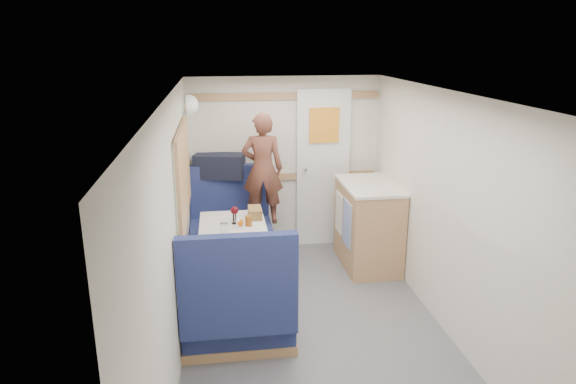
{
  "coord_description": "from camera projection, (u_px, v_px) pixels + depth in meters",
  "views": [
    {
      "loc": [
        -0.76,
        -3.5,
        2.38
      ],
      "look_at": [
        -0.15,
        0.9,
        1.06
      ],
      "focal_mm": 32.0,
      "sensor_mm": 36.0,
      "label": 1
    }
  ],
  "objects": [
    {
      "name": "duffel_bag",
      "position": [
        220.0,
        166.0,
        5.72
      ],
      "size": [
        0.59,
        0.37,
        0.26
      ],
      "primitive_type": "cube",
      "rotation": [
        0.0,
        0.0,
        -0.2
      ],
      "color": "black",
      "rests_on": "ledge"
    },
    {
      "name": "oak_trim_high",
      "position": [
        285.0,
        96.0,
        5.71
      ],
      "size": [
        2.15,
        0.02,
        0.08
      ],
      "primitive_type": "cube",
      "color": "#A77B4B",
      "rests_on": "wall_back"
    },
    {
      "name": "orange_fruit",
      "position": [
        240.0,
        223.0,
        4.7
      ],
      "size": [
        0.07,
        0.07,
        0.07
      ],
      "primitive_type": "sphere",
      "color": "orange",
      "rests_on": "tray"
    },
    {
      "name": "wall_back",
      "position": [
        284.0,
        164.0,
        5.95
      ],
      "size": [
        2.2,
        0.02,
        2.0
      ],
      "primitive_type": "cube",
      "color": "silver",
      "rests_on": "floor"
    },
    {
      "name": "bench_far",
      "position": [
        231.0,
        235.0,
        5.7
      ],
      "size": [
        0.9,
        0.59,
        1.05
      ],
      "color": "navy",
      "rests_on": "floor"
    },
    {
      "name": "side_window",
      "position": [
        182.0,
        173.0,
        4.55
      ],
      "size": [
        0.04,
        1.3,
        0.72
      ],
      "primitive_type": "cube",
      "color": "#969B84",
      "rests_on": "wall_left"
    },
    {
      "name": "ledge",
      "position": [
        229.0,
        179.0,
        5.78
      ],
      "size": [
        0.9,
        0.14,
        0.04
      ],
      "primitive_type": "cube",
      "color": "#A77B4B",
      "rests_on": "bench_far"
    },
    {
      "name": "tumbler_left",
      "position": [
        224.0,
        230.0,
        4.51
      ],
      "size": [
        0.07,
        0.07,
        0.12
      ],
      "primitive_type": "cylinder",
      "color": "white",
      "rests_on": "dinette_table"
    },
    {
      "name": "wall_left",
      "position": [
        173.0,
        241.0,
        3.67
      ],
      "size": [
        0.02,
        4.5,
        2.0
      ],
      "primitive_type": "cube",
      "color": "silver",
      "rests_on": "floor"
    },
    {
      "name": "pepper_grinder",
      "position": [
        234.0,
        216.0,
        4.9
      ],
      "size": [
        0.04,
        0.04,
        0.09
      ],
      "primitive_type": "cylinder",
      "color": "black",
      "rests_on": "dinette_table"
    },
    {
      "name": "beer_glass",
      "position": [
        249.0,
        221.0,
        4.75
      ],
      "size": [
        0.06,
        0.06,
        0.1
      ],
      "primitive_type": "cylinder",
      "color": "brown",
      "rests_on": "dinette_table"
    },
    {
      "name": "bench_near",
      "position": [
        238.0,
        314.0,
        4.06
      ],
      "size": [
        0.9,
        0.59,
        1.05
      ],
      "color": "navy",
      "rests_on": "floor"
    },
    {
      "name": "bread_loaf",
      "position": [
        255.0,
        213.0,
        4.99
      ],
      "size": [
        0.13,
        0.23,
        0.1
      ],
      "primitive_type": "cube",
      "rotation": [
        0.0,
        0.0,
        0.0
      ],
      "color": "brown",
      "rests_on": "dinette_table"
    },
    {
      "name": "person",
      "position": [
        263.0,
        169.0,
        5.5
      ],
      "size": [
        0.47,
        0.33,
        1.21
      ],
      "primitive_type": "imported",
      "rotation": [
        0.0,
        0.0,
        3.04
      ],
      "color": "brown",
      "rests_on": "bench_far"
    },
    {
      "name": "floor",
      "position": [
        321.0,
        350.0,
        4.1
      ],
      "size": [
        4.5,
        4.5,
        0.0
      ],
      "primitive_type": "plane",
      "color": "#515156",
      "rests_on": "ground"
    },
    {
      "name": "wall_right",
      "position": [
        463.0,
        226.0,
        3.96
      ],
      "size": [
        0.02,
        4.5,
        2.0
      ],
      "primitive_type": "cube",
      "color": "silver",
      "rests_on": "floor"
    },
    {
      "name": "cheese_block",
      "position": [
        243.0,
        237.0,
        4.41
      ],
      "size": [
        0.1,
        0.08,
        0.03
      ],
      "primitive_type": "cube",
      "rotation": [
        0.0,
        0.0,
        0.3
      ],
      "color": "#D8D17C",
      "rests_on": "tray"
    },
    {
      "name": "wine_glass",
      "position": [
        234.0,
        211.0,
        4.8
      ],
      "size": [
        0.08,
        0.08,
        0.17
      ],
      "color": "white",
      "rests_on": "dinette_table"
    },
    {
      "name": "galley_counter",
      "position": [
        368.0,
        224.0,
        5.55
      ],
      "size": [
        0.57,
        0.92,
        0.92
      ],
      "color": "#A77B4B",
      "rests_on": "floor"
    },
    {
      "name": "salt_grinder",
      "position": [
        238.0,
        224.0,
        4.7
      ],
      "size": [
        0.04,
        0.04,
        0.09
      ],
      "primitive_type": "cylinder",
      "color": "white",
      "rests_on": "dinette_table"
    },
    {
      "name": "dinette_table",
      "position": [
        233.0,
        242.0,
        4.81
      ],
      "size": [
        0.62,
        0.92,
        0.72
      ],
      "color": "white",
      "rests_on": "floor"
    },
    {
      "name": "rear_door",
      "position": [
        323.0,
        166.0,
        5.99
      ],
      "size": [
        0.62,
        0.12,
        1.86
      ],
      "color": "white",
      "rests_on": "wall_back"
    },
    {
      "name": "ceiling",
      "position": [
        327.0,
        98.0,
        3.53
      ],
      "size": [
        4.5,
        4.5,
        0.0
      ],
      "primitive_type": "plane",
      "rotation": [
        3.14,
        0.0,
        0.0
      ],
      "color": "silver",
      "rests_on": "wall_back"
    },
    {
      "name": "dome_light",
      "position": [
        188.0,
        104.0,
        5.22
      ],
      "size": [
        0.2,
        0.2,
        0.2
      ],
      "primitive_type": "sphere",
      "color": "white",
      "rests_on": "wall_left"
    },
    {
      "name": "tray",
      "position": [
        243.0,
        233.0,
        4.56
      ],
      "size": [
        0.32,
        0.36,
        0.02
      ],
      "primitive_type": "cube",
      "rotation": [
        0.0,
        0.0,
        -0.32
      ],
      "color": "silver",
      "rests_on": "dinette_table"
    },
    {
      "name": "oak_trim_low",
      "position": [
        285.0,
        177.0,
        5.98
      ],
      "size": [
        2.15,
        0.02,
        0.08
      ],
      "primitive_type": "cube",
      "color": "#A77B4B",
      "rests_on": "wall_back"
    }
  ]
}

